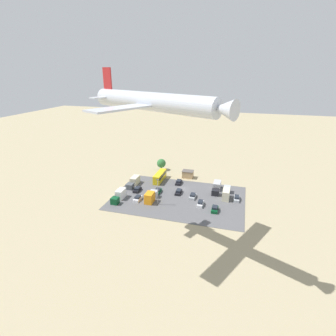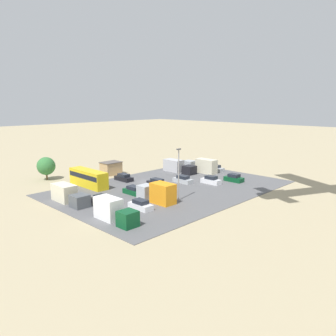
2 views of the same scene
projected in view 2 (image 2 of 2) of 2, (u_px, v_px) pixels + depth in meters
ground_plane at (146, 182)px, 69.80m from camera, size 400.00×400.00×0.00m
parking_lot_surface at (171, 188)px, 64.58m from camera, size 44.63×30.47×0.08m
shed_building at (111, 168)px, 76.74m from camera, size 4.51×3.45×2.99m
bus at (88, 178)px, 65.27m from camera, size 2.61×10.18×3.34m
parked_car_0 at (141, 205)px, 51.58m from camera, size 1.84×4.20×1.50m
parked_car_1 at (183, 180)px, 68.61m from camera, size 1.87×4.31×1.51m
parked_car_2 at (124, 178)px, 70.44m from camera, size 1.89×4.46×1.51m
parked_car_3 at (215, 168)px, 80.65m from camera, size 1.81×4.48×1.50m
parked_car_4 at (134, 191)px, 59.91m from camera, size 1.95×4.44×1.52m
parked_car_5 at (101, 200)px, 54.07m from camera, size 1.96×4.29×1.48m
parked_car_6 at (211, 180)px, 67.83m from camera, size 1.78×4.22×1.64m
parked_car_7 at (234, 178)px, 69.68m from camera, size 1.96×4.00×1.64m
parked_car_8 at (157, 183)px, 66.11m from camera, size 1.79×4.53×1.46m
parked_truck_0 at (68, 195)px, 54.74m from camera, size 2.51×8.60×2.89m
parked_truck_1 at (114, 211)px, 46.14m from camera, size 2.37×7.66×3.14m
parked_truck_2 at (201, 166)px, 78.92m from camera, size 2.31×9.23×3.34m
parked_truck_3 at (158, 193)px, 55.02m from camera, size 2.57×7.31×3.42m
parked_truck_4 at (178, 167)px, 79.15m from camera, size 2.55×8.78×2.87m
tree_near_shed at (46, 166)px, 70.99m from camera, size 3.91×3.91×5.03m
light_pole_lot_centre at (179, 172)px, 55.31m from camera, size 0.90×0.28×8.95m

